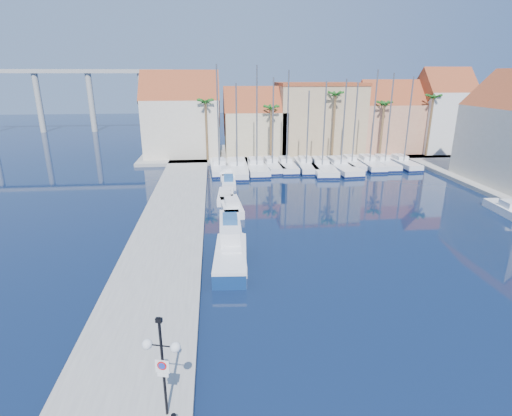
{
  "coord_description": "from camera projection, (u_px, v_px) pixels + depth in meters",
  "views": [
    {
      "loc": [
        -4.77,
        -20.31,
        13.22
      ],
      "look_at": [
        -1.64,
        10.07,
        3.0
      ],
      "focal_mm": 28.0,
      "sensor_mm": 36.0,
      "label": 1
    }
  ],
  "objects": [
    {
      "name": "sailboat_3",
      "position": [
        272.0,
        165.0,
        58.67
      ],
      "size": [
        3.05,
        8.97,
        12.89
      ],
      "rotation": [
        0.0,
        0.0,
        0.08
      ],
      "color": "white",
      "rests_on": "ground"
    },
    {
      "name": "ground",
      "position": [
        301.0,
        308.0,
        23.81
      ],
      "size": [
        260.0,
        260.0,
        0.0
      ],
      "primitive_type": "plane",
      "color": "#081632",
      "rests_on": "ground"
    },
    {
      "name": "motorboat_west_1",
      "position": [
        230.0,
        223.0,
        35.96
      ],
      "size": [
        1.94,
        5.78,
        1.4
      ],
      "rotation": [
        0.0,
        0.0,
        -0.02
      ],
      "color": "white",
      "rests_on": "ground"
    },
    {
      "name": "palm_4",
      "position": [
        433.0,
        99.0,
        63.32
      ],
      "size": [
        2.6,
        2.6,
        10.65
      ],
      "color": "brown",
      "rests_on": "shore_north"
    },
    {
      "name": "sailboat_8",
      "position": [
        351.0,
        163.0,
        60.04
      ],
      "size": [
        2.51,
        8.45,
        12.23
      ],
      "rotation": [
        0.0,
        0.0,
        -0.03
      ],
      "color": "white",
      "rests_on": "ground"
    },
    {
      "name": "motorboat_west_2",
      "position": [
        231.0,
        206.0,
        40.73
      ],
      "size": [
        2.35,
        6.14,
        1.4
      ],
      "rotation": [
        0.0,
        0.0,
        0.07
      ],
      "color": "white",
      "rests_on": "ground"
    },
    {
      "name": "motorboat_west_3",
      "position": [
        226.0,
        196.0,
        44.15
      ],
      "size": [
        2.04,
        5.3,
        1.4
      ],
      "rotation": [
        0.0,
        0.0,
        -0.07
      ],
      "color": "white",
      "rests_on": "ground"
    },
    {
      "name": "motorboat_west_4",
      "position": [
        229.0,
        181.0,
        50.03
      ],
      "size": [
        1.74,
        5.18,
        1.4
      ],
      "rotation": [
        0.0,
        0.0,
        -0.02
      ],
      "color": "white",
      "rests_on": "ground"
    },
    {
      "name": "sailboat_9",
      "position": [
        368.0,
        163.0,
        60.06
      ],
      "size": [
        2.74,
        9.45,
        13.93
      ],
      "rotation": [
        0.0,
        0.0,
        -0.03
      ],
      "color": "white",
      "rests_on": "ground"
    },
    {
      "name": "building_3",
      "position": [
        388.0,
        120.0,
        68.72
      ],
      "size": [
        10.3,
        8.0,
        12.0
      ],
      "color": "tan",
      "rests_on": "shore_north"
    },
    {
      "name": "motorboat_east_1",
      "position": [
        506.0,
        208.0,
        39.92
      ],
      "size": [
        1.93,
        5.16,
        1.4
      ],
      "rotation": [
        0.0,
        0.0,
        -0.06
      ],
      "color": "white",
      "rests_on": "ground"
    },
    {
      "name": "palm_3",
      "position": [
        384.0,
        106.0,
        62.84
      ],
      "size": [
        2.6,
        2.6,
        9.65
      ],
      "color": "brown",
      "rests_on": "shore_north"
    },
    {
      "name": "palm_1",
      "position": [
        271.0,
        110.0,
        61.24
      ],
      "size": [
        2.6,
        2.6,
        9.15
      ],
      "color": "brown",
      "rests_on": "shore_north"
    },
    {
      "name": "sailboat_1",
      "position": [
        237.0,
        168.0,
        57.14
      ],
      "size": [
        3.95,
        12.19,
        12.16
      ],
      "rotation": [
        0.0,
        0.0,
        -0.07
      ],
      "color": "white",
      "rests_on": "ground"
    },
    {
      "name": "quay_west",
      "position": [
        170.0,
        228.0,
        35.6
      ],
      "size": [
        6.0,
        77.0,
        0.5
      ],
      "primitive_type": "cube",
      "color": "gray",
      "rests_on": "ground"
    },
    {
      "name": "palm_0",
      "position": [
        205.0,
        104.0,
        59.97
      ],
      "size": [
        2.6,
        2.6,
        10.15
      ],
      "color": "brown",
      "rests_on": "shore_north"
    },
    {
      "name": "sailboat_4",
      "position": [
        286.0,
        165.0,
        58.66
      ],
      "size": [
        2.38,
        8.97,
        13.86
      ],
      "rotation": [
        0.0,
        0.0,
        -0.0
      ],
      "color": "white",
      "rests_on": "ground"
    },
    {
      "name": "building_0",
      "position": [
        182.0,
        118.0,
        65.11
      ],
      "size": [
        12.3,
        9.0,
        13.5
      ],
      "color": "beige",
      "rests_on": "shore_north"
    },
    {
      "name": "lamp_post",
      "position": [
        162.0,
        353.0,
        14.85
      ],
      "size": [
        1.46,
        0.68,
        4.41
      ],
      "rotation": [
        0.0,
        0.0,
        -0.26
      ],
      "color": "black",
      "rests_on": "quay_west"
    },
    {
      "name": "viaduct",
      "position": [
        67.0,
        88.0,
        94.12
      ],
      "size": [
        48.0,
        2.2,
        14.45
      ],
      "color": "#9E9E99",
      "rests_on": "ground"
    },
    {
      "name": "motorboat_west_0",
      "position": [
        232.0,
        253.0,
        29.92
      ],
      "size": [
        2.23,
        6.43,
        1.4
      ],
      "rotation": [
        0.0,
        0.0,
        -0.03
      ],
      "color": "white",
      "rests_on": "ground"
    },
    {
      "name": "sailboat_2",
      "position": [
        256.0,
        166.0,
        57.82
      ],
      "size": [
        2.88,
        10.57,
        14.46
      ],
      "rotation": [
        0.0,
        0.0,
        0.01
      ],
      "color": "white",
      "rests_on": "ground"
    },
    {
      "name": "building_1",
      "position": [
        255.0,
        125.0,
        66.66
      ],
      "size": [
        10.3,
        8.0,
        11.0
      ],
      "color": "tan",
      "rests_on": "shore_north"
    },
    {
      "name": "fishing_boat",
      "position": [
        231.0,
        256.0,
        28.86
      ],
      "size": [
        2.71,
        6.84,
        2.34
      ],
      "rotation": [
        0.0,
        0.0,
        -0.07
      ],
      "color": "navy",
      "rests_on": "ground"
    },
    {
      "name": "palm_2",
      "position": [
        335.0,
        97.0,
        61.61
      ],
      "size": [
        2.6,
        2.6,
        11.15
      ],
      "color": "brown",
      "rests_on": "shore_north"
    },
    {
      "name": "shore_north",
      "position": [
        300.0,
        153.0,
        69.99
      ],
      "size": [
        54.0,
        16.0,
        0.5
      ],
      "primitive_type": "cube",
      "color": "gray",
      "rests_on": "ground"
    },
    {
      "name": "building_2",
      "position": [
        318.0,
        117.0,
        68.37
      ],
      "size": [
        14.2,
        10.2,
        11.5
      ],
      "color": "tan",
      "rests_on": "shore_north"
    },
    {
      "name": "sailboat_10",
      "position": [
        384.0,
        163.0,
        60.22
      ],
      "size": [
        2.46,
        8.56,
        13.5
      ],
      "rotation": [
        0.0,
        0.0,
        -0.02
      ],
      "color": "white",
      "rests_on": "ground"
    },
    {
      "name": "building_4",
      "position": [
        441.0,
        113.0,
        68.3
      ],
      "size": [
        8.3,
        8.0,
        14.0
      ],
      "color": "silver",
      "rests_on": "shore_north"
    },
    {
      "name": "motorboat_west_5",
      "position": [
        226.0,
        173.0,
        54.56
      ],
      "size": [
        2.18,
        6.05,
        1.4
      ],
      "rotation": [
        0.0,
        0.0,
        0.05
      ],
      "color": "white",
      "rests_on": "ground"
    },
    {
      "name": "sailboat_6",
      "position": [
        321.0,
        166.0,
        57.96
      ],
      "size": [
        3.97,
        11.7,
        12.39
      ],
      "rotation": [
        0.0,
        0.0,
        -0.08
      ],
      "color": "white",
      "rests_on": "ground"
    },
    {
      "name": "sailboat_11",
      "position": [
        402.0,
        162.0,
        60.32
      ],
      "size": [
        2.61,
        8.67,
        12.99
      ],
      "rotation": [
        0.0,
        0.0,
        0.04
      ],
      "color": "white",
      "rests_on": "ground"
    },
    {
      "name": "sailboat_7",
      "position": [
        339.0,
        166.0,
        58.29
      ],
      "size": [
        3.87,
        11.39,
        12.72
      ],
      "rotation": [
        0.0,
        0.0,
        0.08
      ],
      "color": "white",
      "rests_on": "ground"
    },
    {
      "name": "sailboat_0",
      "position": [
        219.0,
        167.0,
        57.41
      ],
      "size": [
        2.89,
        9.45,
        14.58
      ],
      "rotation": [
        0.0,
        0.0,
        0.04
      ],
      "color": "white",
      "rests_on": "ground"
    },
    {
      "name": "sailboat_5",
      "position": [
        306.0,
        165.0,
        58.72
      ],
      "size": [
        2.96,
        9.34,
        11.13
      ],
      "rotation": [
        0.0,
        0.0,
        -0.06
      ],
      "color": "white",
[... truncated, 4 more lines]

